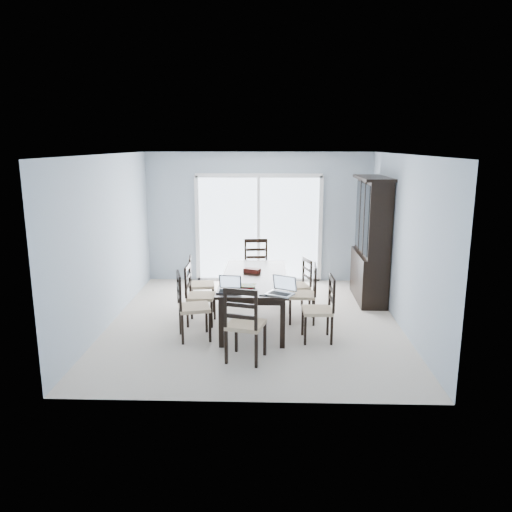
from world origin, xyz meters
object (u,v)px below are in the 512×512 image
object	(u,v)px
cell_phone	(264,295)
chair_left_far	(197,278)
game_box	(252,271)
chair_end_near	(243,317)
chair_left_mid	(195,288)
chair_end_far	(256,260)
laptop_dark	(229,289)
dining_table	(254,281)
laptop_silver	(280,290)
china_hutch	(371,241)
chair_right_mid	(308,287)
hot_tub	(224,248)
chair_left_near	(187,299)
chair_right_near	(324,302)
chair_right_far	(301,279)

from	to	relation	value
cell_phone	chair_left_far	bearing A→B (deg)	139.48
game_box	chair_end_near	bearing A→B (deg)	-91.43
chair_left_mid	chair_end_far	world-z (taller)	chair_end_far
laptop_dark	dining_table	bearing A→B (deg)	75.13
chair_end_near	laptop_silver	distance (m)	0.74
china_hutch	chair_left_far	size ratio (longest dim) A/B	2.08
chair_end_far	laptop_silver	world-z (taller)	chair_end_far
chair_left_mid	chair_right_mid	xyz separation A→B (m)	(1.76, 0.13, -0.01)
chair_end_near	laptop_dark	xyz separation A→B (m)	(-0.24, 0.63, 0.18)
dining_table	cell_phone	distance (m)	1.02
game_box	hot_tub	size ratio (longest dim) A/B	0.13
chair_end_far	china_hutch	bearing A→B (deg)	164.49
laptop_silver	china_hutch	bearing A→B (deg)	80.79
cell_phone	chair_right_mid	bearing A→B (deg)	70.87
chair_left_mid	game_box	xyz separation A→B (m)	(0.87, 0.30, 0.21)
chair_end_near	game_box	bearing A→B (deg)	103.31
china_hutch	chair_right_mid	bearing A→B (deg)	-134.78
hot_tub	laptop_silver	bearing A→B (deg)	-75.21
laptop_silver	laptop_dark	bearing A→B (deg)	-159.79
chair_left_far	game_box	bearing A→B (deg)	61.02
chair_left_near	laptop_silver	size ratio (longest dim) A/B	2.66
dining_table	game_box	distance (m)	0.25
chair_end_near	game_box	size ratio (longest dim) A/B	4.60
chair_left_mid	hot_tub	distance (m)	3.63
china_hutch	chair_end_far	size ratio (longest dim) A/B	1.88
chair_right_mid	chair_end_far	distance (m)	1.79
chair_left_mid	chair_end_far	size ratio (longest dim) A/B	0.93
dining_table	cell_phone	bearing A→B (deg)	-80.93
laptop_silver	chair_left_mid	bearing A→B (deg)	173.35
chair_right_mid	game_box	size ratio (longest dim) A/B	4.18
chair_right_near	cell_phone	size ratio (longest dim) A/B	9.85
chair_left_near	chair_right_far	xyz separation A→B (m)	(1.70, 1.37, -0.06)
cell_phone	hot_tub	xyz separation A→B (m)	(-0.97, 4.55, -0.32)
dining_table	china_hutch	xyz separation A→B (m)	(2.02, 1.25, 0.40)
chair_right_far	laptop_silver	bearing A→B (deg)	148.43
china_hutch	game_box	world-z (taller)	china_hutch
chair_right_far	china_hutch	bearing A→B (deg)	-82.53
cell_phone	hot_tub	size ratio (longest dim) A/B	0.06
chair_left_mid	cell_phone	size ratio (longest dim) A/B	9.84
chair_left_far	dining_table	bearing A→B (deg)	51.26
game_box	china_hutch	bearing A→B (deg)	26.34
chair_right_near	chair_end_far	size ratio (longest dim) A/B	0.93
laptop_silver	game_box	distance (m)	1.26
chair_right_far	laptop_silver	xyz separation A→B (m)	(-0.39, -1.61, 0.27)
cell_phone	game_box	size ratio (longest dim) A/B	0.43
chair_end_far	laptop_dark	distance (m)	2.52
chair_left_far	laptop_silver	size ratio (longest dim) A/B	2.47
dining_table	game_box	size ratio (longest dim) A/B	8.60
chair_left_mid	chair_right_near	xyz separation A→B (m)	(1.93, -0.62, 0.00)
chair_end_far	game_box	world-z (taller)	chair_end_far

